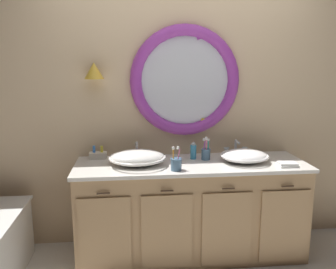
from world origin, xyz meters
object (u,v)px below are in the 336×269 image
at_px(sink_basin_right, 244,156).
at_px(soap_dispenser, 193,151).
at_px(toothbrush_holder_right, 206,153).
at_px(folded_hand_towel, 287,164).
at_px(toiletry_basket, 98,155).
at_px(toothbrush_holder_left, 176,164).
at_px(sink_basin_left, 137,158).

bearing_deg(sink_basin_right, soap_dispenser, 161.20).
distance_m(toothbrush_holder_right, folded_hand_towel, 0.69).
distance_m(folded_hand_towel, toiletry_basket, 1.64).
bearing_deg(toothbrush_holder_right, soap_dispenser, 161.65).
bearing_deg(soap_dispenser, toiletry_basket, 172.60).
bearing_deg(toiletry_basket, toothbrush_holder_right, -8.67).
xyz_separation_m(toothbrush_holder_left, folded_hand_towel, (0.93, 0.01, -0.04)).
height_order(toothbrush_holder_left, soap_dispenser, toothbrush_holder_left).
bearing_deg(toothbrush_holder_right, toiletry_basket, 171.33).
bearing_deg(toiletry_basket, soap_dispenser, -7.40).
height_order(toothbrush_holder_right, toiletry_basket, toothbrush_holder_right).
height_order(sink_basin_left, sink_basin_right, sink_basin_left).
bearing_deg(folded_hand_towel, sink_basin_right, 151.99).
xyz_separation_m(sink_basin_left, toiletry_basket, (-0.35, 0.25, -0.03)).
distance_m(toothbrush_holder_left, toiletry_basket, 0.78).
relative_size(soap_dispenser, folded_hand_towel, 1.01).
bearing_deg(toothbrush_holder_right, sink_basin_left, -169.86).
bearing_deg(toothbrush_holder_left, soap_dispenser, 58.83).
height_order(sink_basin_left, folded_hand_towel, sink_basin_left).
distance_m(toothbrush_holder_left, toothbrush_holder_right, 0.42).
relative_size(toothbrush_holder_left, folded_hand_towel, 1.26).
bearing_deg(folded_hand_towel, toiletry_basket, 165.11).
bearing_deg(toothbrush_holder_left, toiletry_basket, 146.28).
relative_size(soap_dispenser, toiletry_basket, 1.04).
distance_m(toothbrush_holder_right, toiletry_basket, 0.97).
relative_size(sink_basin_right, folded_hand_towel, 2.67).
height_order(sink_basin_left, toiletry_basket, sink_basin_left).
height_order(toothbrush_holder_right, folded_hand_towel, toothbrush_holder_right).
xyz_separation_m(sink_basin_right, toothbrush_holder_right, (-0.32, 0.11, 0.00)).
bearing_deg(toothbrush_holder_left, folded_hand_towel, 0.80).
distance_m(sink_basin_left, toothbrush_holder_left, 0.35).
xyz_separation_m(toothbrush_holder_right, soap_dispenser, (-0.11, 0.04, 0.01)).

